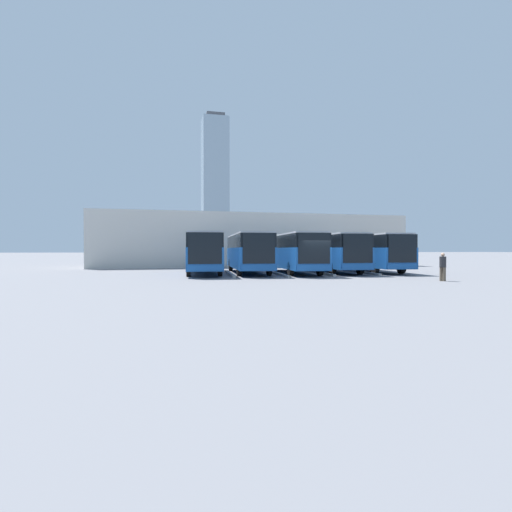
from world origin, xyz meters
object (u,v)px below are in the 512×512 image
bus_0 (369,251)px  pedestrian (443,266)px  bus_1 (331,251)px  bus_4 (203,251)px  bus_3 (248,251)px  bus_2 (293,251)px

bus_0 → pedestrian: bearing=89.0°
bus_1 → bus_4: same height
bus_4 → pedestrian: (-13.10, 11.06, -0.84)m
pedestrian → bus_3: bearing=28.4°
bus_3 → pedestrian: 14.48m
bus_1 → bus_3: same height
bus_3 → bus_4: same height
pedestrian → bus_0: bearing=-19.0°
bus_1 → bus_3: size_ratio=1.00×
bus_0 → bus_4: 14.24m
bus_2 → bus_4: bearing=-3.7°
bus_1 → bus_4: (10.68, -0.42, 0.00)m
bus_0 → bus_3: (10.68, -0.21, 0.00)m
bus_0 → bus_4: same height
bus_3 → pedestrian: bus_3 is taller
bus_3 → bus_4: bearing=1.9°
bus_0 → bus_1: size_ratio=1.00×
bus_3 → bus_1: bearing=-176.7°
bus_1 → bus_4: bearing=2.9°
bus_3 → bus_2: bearing=170.9°
bus_0 → bus_3: same height
bus_3 → bus_4: size_ratio=1.00×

